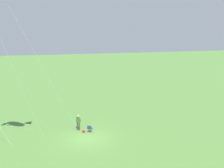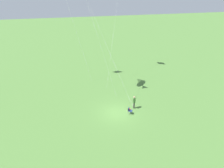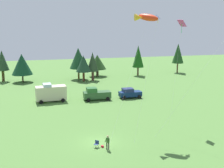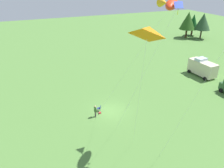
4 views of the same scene
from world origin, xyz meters
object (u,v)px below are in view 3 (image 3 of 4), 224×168
Objects in this scene: kite_diamond_rainbow at (182,26)px; backpack_on_grass at (102,146)px; person_kite_flyer at (108,141)px; folding_chair at (97,143)px; van_camper_beige at (51,93)px; car_navy_hatch at (130,93)px; truck_green_flatbed at (96,94)px; kite_diamond_blue at (157,24)px; kite_large_fish at (146,17)px.

backpack_on_grass is at bearing -152.07° from kite_diamond_rainbow.
person_kite_flyer reaches higher than backpack_on_grass.
folding_chair is 2.56× the size of backpack_on_grass.
car_navy_hatch is at bearing 171.34° from van_camper_beige.
backpack_on_grass is 19.84m from kite_diamond_rainbow.
truck_green_flatbed is 22.17m from kite_diamond_blue.
backpack_on_grass is 0.02× the size of kite_diamond_rainbow.
car_navy_hatch is at bearing 65.58° from backpack_on_grass.
kite_large_fish is (-3.04, -16.74, 14.01)m from car_navy_hatch.
kite_diamond_rainbow reaches higher than car_navy_hatch.
kite_diamond_blue is 1.04× the size of kite_diamond_rainbow.
person_kite_flyer is 2.12× the size of folding_chair.
van_camper_beige is 0.36× the size of kite_diamond_blue.
backpack_on_grass is at bearing -144.75° from kite_large_fish.
person_kite_flyer is 0.31× the size of van_camper_beige.
truck_green_flatbed is (2.84, 22.39, 0.08)m from person_kite_flyer.
backpack_on_grass is 0.06× the size of truck_green_flatbed.
truck_green_flatbed is at bearing 169.32° from van_camper_beige.
backpack_on_grass is at bearing -116.17° from person_kite_flyer.
person_kite_flyer is at bearing 65.61° from car_navy_hatch.
folding_chair is at bearing 62.23° from car_navy_hatch.
kite_diamond_blue is at bearing 149.51° from folding_chair.
car_navy_hatch is (9.76, 21.49, 0.84)m from backpack_on_grass.
folding_chair is at bearing -154.64° from kite_diamond_blue.
van_camper_beige reaches higher than car_navy_hatch.
person_kite_flyer is at bearing 97.95° from van_camper_beige.
kite_diamond_blue is (7.59, 5.08, 13.10)m from person_kite_flyer.
kite_diamond_blue is (1.33, -0.44, -0.84)m from kite_large_fish.
kite_diamond_rainbow is at bearing 18.28° from kite_large_fish.
van_camper_beige is (-4.25, 22.23, 1.16)m from folding_chair.
kite_diamond_rainbow is at bearing 27.58° from kite_diamond_blue.
kite_large_fish is 1.06× the size of kite_diamond_rainbow.
kite_large_fish is at bearing -161.72° from kite_diamond_rainbow.
person_kite_flyer is 22.57m from truck_green_flatbed.
backpack_on_grass is at bearing 97.27° from van_camper_beige.
van_camper_beige reaches higher than truck_green_flatbed.
kite_diamond_blue reaches higher than truck_green_flatbed.
van_camper_beige is at bearing 125.58° from kite_diamond_blue.
folding_chair is 0.05× the size of kite_large_fish.
person_kite_flyer is 23.81m from van_camper_beige.
van_camper_beige is at bearing -135.03° from folding_chair.
kite_large_fish is 6.35m from kite_diamond_rainbow.
kite_diamond_blue is (12.95, -18.11, 12.48)m from van_camper_beige.
kite_diamond_rainbow reaches higher than backpack_on_grass.
backpack_on_grass is at bearing 80.91° from truck_green_flatbed.
kite_diamond_blue reaches higher than person_kite_flyer.
kite_diamond_rainbow is at bearing 133.12° from van_camper_beige.
kite_diamond_blue is at bearing 120.50° from van_camper_beige.
truck_green_flatbed is at bearing 122.11° from kite_diamond_rainbow.
folding_chair reaches higher than backpack_on_grass.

